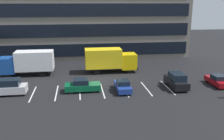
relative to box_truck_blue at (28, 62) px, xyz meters
The scene contains 10 objects.
ground_plane 11.18m from the box_truck_blue, 21.44° to the right, with size 120.00×120.00×0.00m, color black.
office_building 18.63m from the box_truck_blue, 53.70° to the left, with size 37.78×10.75×18.00m.
lot_markings 13.28m from the box_truck_blue, 38.75° to the right, with size 16.94×5.40×0.01m.
box_truck_blue is the anchor object (origin of this frame).
box_truck_yellow_all 12.22m from the box_truck_blue, ahead, with size 8.01×2.65×3.71m.
suv_black 21.44m from the box_truck_blue, 23.29° to the right, with size 1.86×4.38×1.98m.
sedan_forest 11.30m from the box_truck_blue, 46.25° to the right, with size 4.32×1.81×1.55m.
suv_silver 8.20m from the box_truck_blue, 96.25° to the right, with size 4.25×1.80×1.92m.
sedan_navy 15.42m from the box_truck_blue, 34.36° to the right, with size 1.66×3.97×1.42m.
sedan_maroon 26.75m from the box_truck_blue, 18.07° to the right, with size 1.68×4.01×1.44m.
Camera 1 is at (-2.89, -33.45, 10.69)m, focal length 40.31 mm.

